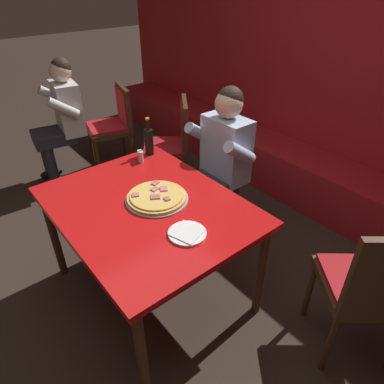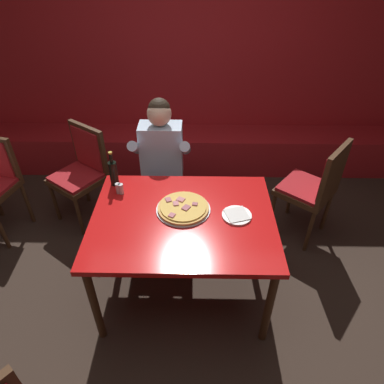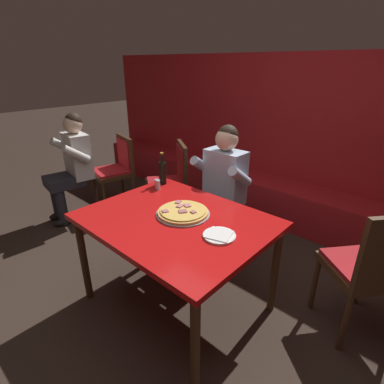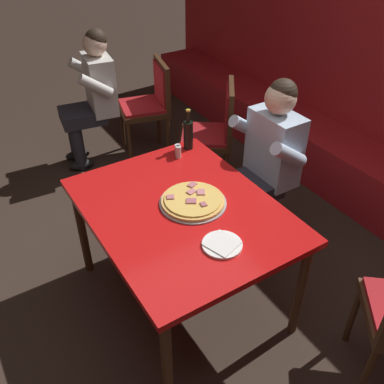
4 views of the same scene
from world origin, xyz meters
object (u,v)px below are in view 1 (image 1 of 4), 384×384
object	(u,v)px
beer_bottle	(149,141)
main_dining_table	(148,214)
dining_chair_side_aisle	(173,141)
diner_seated_blue_shirt	(218,161)
diner_standing_companion	(61,116)
dining_chair_near_left	(373,285)
plate_white_paper	(187,233)
dining_chair_near_right	(114,122)
pizza	(157,197)
shaker_black_pepper	(141,158)
shaker_oregano	(140,156)

from	to	relation	value
beer_bottle	main_dining_table	bearing A→B (deg)	-34.91
main_dining_table	dining_chair_side_aisle	size ratio (longest dim) A/B	1.35
diner_seated_blue_shirt	beer_bottle	bearing A→B (deg)	-127.68
diner_standing_companion	dining_chair_near_left	bearing A→B (deg)	8.01
main_dining_table	diner_seated_blue_shirt	world-z (taller)	diner_seated_blue_shirt
plate_white_paper	dining_chair_near_right	bearing A→B (deg)	161.98
pizza	shaker_black_pepper	distance (m)	0.52
pizza	diner_standing_companion	bearing A→B (deg)	175.97
diner_seated_blue_shirt	dining_chair_near_left	distance (m)	1.39
main_dining_table	dining_chair_near_right	bearing A→B (deg)	158.11
dining_chair_near_left	dining_chair_side_aisle	size ratio (longest dim) A/B	1.05
shaker_black_pepper	dining_chair_side_aisle	world-z (taller)	dining_chair_side_aisle
main_dining_table	shaker_oregano	world-z (taller)	shaker_oregano
plate_white_paper	diner_standing_companion	size ratio (longest dim) A/B	0.16
diner_seated_blue_shirt	dining_chair_near_left	xyz separation A→B (m)	(1.37, -0.16, -0.12)
diner_seated_blue_shirt	dining_chair_side_aisle	xyz separation A→B (m)	(-0.78, 0.13, -0.15)
pizza	dining_chair_near_left	world-z (taller)	dining_chair_near_left
plate_white_paper	shaker_black_pepper	size ratio (longest dim) A/B	2.44
dining_chair_side_aisle	diner_standing_companion	bearing A→B (deg)	-142.51
pizza	diner_seated_blue_shirt	xyz separation A→B (m)	(-0.23, 0.73, -0.09)
plate_white_paper	beer_bottle	world-z (taller)	beer_bottle
shaker_oregano	dining_chair_near_right	size ratio (longest dim) A/B	0.09
dining_chair_near_left	dining_chair_near_right	xyz separation A→B (m)	(-2.93, 0.07, -0.02)
beer_bottle	shaker_black_pepper	world-z (taller)	beer_bottle
diner_standing_companion	main_dining_table	bearing A→B (deg)	-6.22
dining_chair_near_right	diner_standing_companion	world-z (taller)	diner_standing_companion
beer_bottle	dining_chair_near_right	world-z (taller)	beer_bottle
main_dining_table	shaker_black_pepper	xyz separation A→B (m)	(-0.48, 0.26, 0.12)
dining_chair_near_left	pizza	bearing A→B (deg)	-153.34
pizza	diner_standing_companion	world-z (taller)	diner_standing_companion
dining_chair_side_aisle	shaker_oregano	bearing A→B (deg)	-52.69
diner_standing_companion	shaker_black_pepper	bearing A→B (deg)	1.93
diner_standing_companion	beer_bottle	bearing A→B (deg)	7.05
plate_white_paper	beer_bottle	xyz separation A→B (m)	(-0.93, 0.37, 0.10)
pizza	shaker_oregano	bearing A→B (deg)	158.89
dining_chair_near_left	diner_seated_blue_shirt	bearing A→B (deg)	173.45
pizza	diner_seated_blue_shirt	size ratio (longest dim) A/B	0.31
beer_bottle	dining_chair_near_right	xyz separation A→B (m)	(-1.23, 0.33, -0.31)
plate_white_paper	dining_chair_near_left	xyz separation A→B (m)	(0.76, 0.64, -0.19)
main_dining_table	dining_chair_near_right	xyz separation A→B (m)	(-1.79, 0.72, -0.12)
plate_white_paper	dining_chair_side_aisle	xyz separation A→B (m)	(-1.39, 0.92, -0.22)
beer_bottle	diner_standing_companion	size ratio (longest dim) A/B	0.23
beer_bottle	dining_chair_near_right	size ratio (longest dim) A/B	0.31
main_dining_table	pizza	world-z (taller)	pizza
pizza	dining_chair_near_left	distance (m)	1.29
pizza	dining_chair_near_left	xyz separation A→B (m)	(1.14, 0.57, -0.20)
dining_chair_near_left	diner_standing_companion	world-z (taller)	diner_standing_companion
shaker_oregano	dining_chair_near_left	distance (m)	1.70
pizza	dining_chair_side_aisle	xyz separation A→B (m)	(-1.01, 0.86, -0.23)
pizza	main_dining_table	bearing A→B (deg)	-91.05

